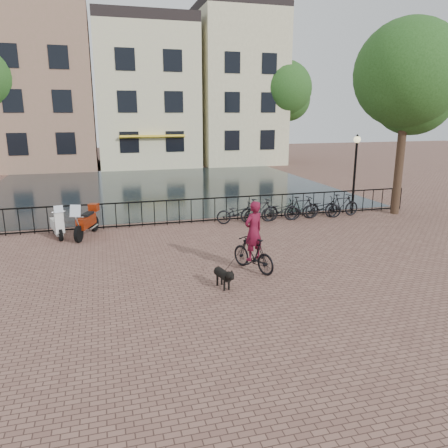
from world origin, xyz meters
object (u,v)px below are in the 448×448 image
object	(u,v)px
lamp_post	(356,161)
dog	(223,277)
motorcycle	(86,218)
cyclist	(253,240)
scooter	(56,220)

from	to	relation	value
lamp_post	dog	bearing A→B (deg)	-139.98
dog	motorcycle	world-z (taller)	motorcycle
cyclist	motorcycle	size ratio (longest dim) A/B	1.20
lamp_post	motorcycle	size ratio (longest dim) A/B	1.74
motorcycle	scooter	world-z (taller)	motorcycle
lamp_post	scooter	size ratio (longest dim) A/B	2.33
motorcycle	scooter	size ratio (longest dim) A/B	1.34
motorcycle	dog	bearing A→B (deg)	-39.06
dog	cyclist	bearing A→B (deg)	27.60
cyclist	scooter	bearing A→B (deg)	-65.90
lamp_post	cyclist	bearing A→B (deg)	-140.03
lamp_post	scooter	distance (m)	12.44
cyclist	motorcycle	distance (m)	6.85
lamp_post	motorcycle	xyz separation A→B (m)	(-11.28, -0.53, -1.68)
lamp_post	cyclist	world-z (taller)	lamp_post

